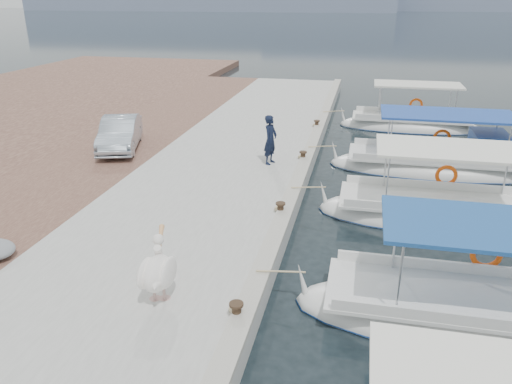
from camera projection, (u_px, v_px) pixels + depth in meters
ground at (284, 255)px, 12.89m from camera, size 400.00×400.00×0.00m
concrete_quay at (224, 174)px, 17.93m from camera, size 6.00×40.00×0.50m
quay_curb at (301, 172)px, 17.26m from camera, size 0.44×40.00×0.12m
cobblestone_strip at (97, 165)px, 18.92m from camera, size 4.00×40.00×0.50m
fishing_caique_b at (475, 318)px, 10.21m from camera, size 7.43×2.47×2.83m
fishing_caique_c at (437, 215)px, 14.93m from camera, size 7.08×2.52×2.83m
fishing_caique_d at (438, 166)px, 18.93m from camera, size 7.92×2.57×2.83m
fishing_caique_e at (409, 126)px, 24.89m from camera, size 6.89×2.26×2.83m
mooring_bollards at (280, 207)px, 14.07m from camera, size 0.28×20.28×0.33m
pelican at (158, 271)px, 9.95m from camera, size 0.79×1.64×1.26m
fisherman at (270, 140)px, 17.96m from camera, size 0.59×0.74×1.79m
parked_car at (120, 133)px, 19.77m from camera, size 2.47×4.07×1.26m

